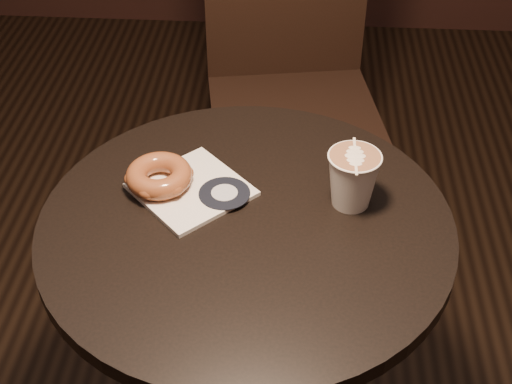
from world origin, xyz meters
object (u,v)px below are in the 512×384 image
(cafe_table, at_px, (247,299))
(latte_cup, at_px, (353,180))
(pastry_bag, at_px, (191,189))
(chair, at_px, (290,54))
(doughnut, at_px, (159,176))

(cafe_table, height_order, latte_cup, latte_cup)
(cafe_table, xyz_separation_m, latte_cup, (0.18, 0.05, 0.25))
(pastry_bag, bearing_deg, latte_cup, -46.02)
(cafe_table, distance_m, latte_cup, 0.31)
(chair, bearing_deg, latte_cup, -90.56)
(chair, bearing_deg, doughnut, -115.46)
(pastry_bag, bearing_deg, cafe_table, -76.93)
(cafe_table, distance_m, chair, 0.82)
(chair, relative_size, latte_cup, 10.96)
(chair, height_order, pastry_bag, chair)
(doughnut, height_order, latte_cup, latte_cup)
(pastry_bag, height_order, latte_cup, latte_cup)
(cafe_table, xyz_separation_m, chair, (0.05, 0.82, 0.07))
(cafe_table, height_order, chair, chair)
(latte_cup, bearing_deg, chair, 99.26)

